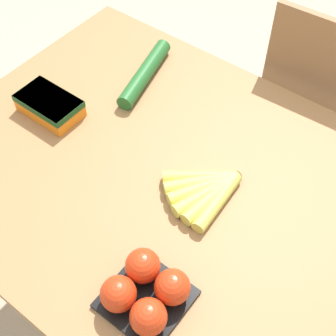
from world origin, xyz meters
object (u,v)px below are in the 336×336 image
(chair, at_px, (320,127))
(cucumber_near, at_px, (145,73))
(banana_bunch, at_px, (207,190))
(carrot_bag, at_px, (49,104))
(tomato_pack, at_px, (146,292))

(chair, relative_size, cucumber_near, 3.58)
(banana_bunch, height_order, carrot_bag, carrot_bag)
(chair, distance_m, tomato_pack, 0.97)
(cucumber_near, bearing_deg, banana_bunch, -31.46)
(carrot_bag, distance_m, cucumber_near, 0.28)
(tomato_pack, relative_size, cucumber_near, 0.58)
(chair, xyz_separation_m, banana_bunch, (-0.06, -0.63, 0.28))
(carrot_bag, bearing_deg, chair, 50.77)
(carrot_bag, relative_size, cucumber_near, 0.62)
(carrot_bag, bearing_deg, tomato_pack, -25.41)
(chair, bearing_deg, cucumber_near, 41.16)
(chair, height_order, cucumber_near, chair)
(chair, xyz_separation_m, cucumber_near, (-0.43, -0.41, 0.29))
(banana_bunch, height_order, cucumber_near, cucumber_near)
(banana_bunch, bearing_deg, tomato_pack, -79.86)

